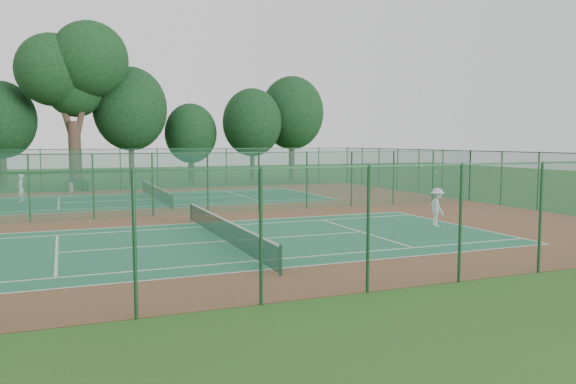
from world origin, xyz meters
The scene contains 19 objects.
ground centered at (0.00, 0.00, 0.00)m, with size 120.00×120.00×0.00m, color #245119.
red_pad centered at (0.00, 0.00, 0.01)m, with size 40.00×36.00×0.01m, color brown.
court_near centered at (0.00, -9.00, 0.01)m, with size 23.77×10.97×0.01m, color #206849.
court_far centered at (0.00, 9.00, 0.01)m, with size 23.77×10.97×0.01m, color #1B583E.
fence_north centered at (0.00, 18.00, 1.76)m, with size 40.00×0.09×3.50m.
fence_south centered at (0.00, -18.00, 1.76)m, with size 40.00×0.09×3.50m.
fence_east centered at (20.00, 0.00, 1.76)m, with size 0.09×36.00×3.50m.
fence_divider centered at (0.00, 0.00, 1.76)m, with size 40.00×0.09×3.50m.
tennis_net_near centered at (0.00, -9.00, 0.54)m, with size 0.10×12.90×0.97m.
tennis_net_far centered at (0.00, 9.00, 0.54)m, with size 0.10×12.90×0.97m.
player_near centered at (10.62, -8.92, 0.95)m, with size 1.20×0.69×1.86m, color silver.
player_far centered at (-8.76, 10.72, 0.97)m, with size 0.69×0.45×1.89m, color silver.
trash_bin centered at (-5.50, 17.02, 0.41)m, with size 0.45×0.45×0.80m, color slate.
bench centered at (-4.90, 17.40, 0.51)m, with size 1.64×0.78×0.97m.
stray_ball_a centered at (7.19, -0.32, 0.04)m, with size 0.07×0.07×0.07m, color #D5E836.
stray_ball_b centered at (9.12, -0.98, 0.05)m, with size 0.08×0.08×0.08m, color gold.
stray_ball_c centered at (-4.88, -0.91, 0.04)m, with size 0.06×0.06×0.06m, color #E2F438.
big_tree centered at (-4.91, 21.88, 10.30)m, with size 9.47×6.93×14.55m.
evergreen_row centered at (0.50, 24.25, 0.00)m, with size 39.00×5.00×12.00m, color black, non-canonical shape.
Camera 1 is at (-6.10, -31.13, 4.13)m, focal length 35.00 mm.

